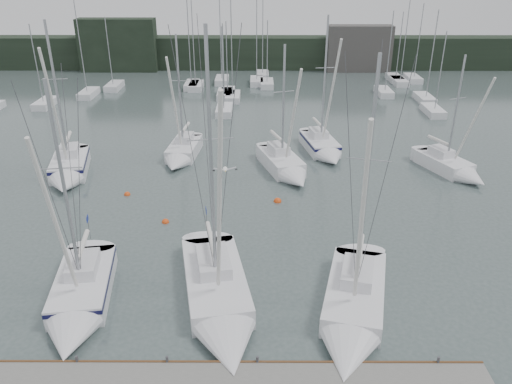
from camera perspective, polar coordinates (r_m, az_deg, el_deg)
ground at (r=26.72m, az=-4.25°, el=-13.34°), size 160.00×160.00×0.00m
dock at (r=22.90m, az=-5.21°, el=-20.78°), size 24.00×2.00×0.40m
far_treeline at (r=84.01m, az=-1.23°, el=15.63°), size 90.00×4.00×5.00m
far_building_left at (r=84.68m, az=-15.48°, el=15.88°), size 12.00×3.00×8.00m
far_building_right at (r=83.40m, az=11.69°, el=15.77°), size 10.00×3.00×7.00m
mast_forest at (r=68.39m, az=-0.44°, el=11.64°), size 56.39×23.71×14.76m
sailboat_near_left at (r=27.72m, az=-19.62°, el=-11.89°), size 4.02×9.18×12.79m
sailboat_near_center at (r=26.00m, az=-4.07°, el=-13.07°), size 5.11×11.14×15.22m
sailboat_near_right at (r=25.82m, az=10.92°, el=-13.88°), size 5.19×10.11×14.07m
sailboat_mid_a at (r=43.97m, az=-20.68°, el=2.30°), size 4.41×8.52×13.32m
sailboat_mid_b at (r=45.38m, az=-8.58°, el=4.25°), size 3.10×7.48×11.62m
sailboat_mid_c at (r=41.95m, az=3.50°, el=2.77°), size 4.83×8.32×11.31m
sailboat_mid_d at (r=46.62m, az=7.76°, el=4.95°), size 3.91×7.83×13.06m
sailboat_mid_e at (r=45.00m, az=21.76°, el=2.45°), size 5.01×7.50×10.52m
buoy_a at (r=35.14m, az=-10.31°, el=-3.42°), size 0.51×0.51×0.51m
buoy_b at (r=37.47m, az=2.47°, el=-1.09°), size 0.59×0.59×0.59m
buoy_c at (r=39.75m, az=-14.50°, el=-0.31°), size 0.49×0.49×0.49m
seagull at (r=20.34m, az=-3.56°, el=2.62°), size 0.93×0.43×0.18m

